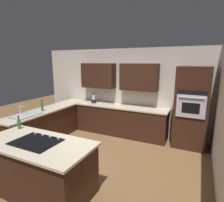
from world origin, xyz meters
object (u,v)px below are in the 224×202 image
object	(u,v)px
wall_oven	(191,108)
sink_unit	(26,115)
dish_soap_bottle	(42,106)
oil_bottle	(19,124)
blender	(94,99)
cooktop	(36,141)

from	to	relation	value
wall_oven	sink_unit	size ratio (longest dim) A/B	2.99
dish_soap_bottle	oil_bottle	world-z (taller)	dish_soap_bottle
blender	dish_soap_bottle	distance (m)	1.63
dish_soap_bottle	wall_oven	bearing A→B (deg)	-157.98
sink_unit	blender	world-z (taller)	blender
sink_unit	dish_soap_bottle	size ratio (longest dim) A/B	2.24
blender	sink_unit	bearing A→B (deg)	68.21
sink_unit	blender	bearing A→B (deg)	-111.79
cooktop	blender	xyz separation A→B (m)	(0.69, -2.96, 0.13)
cooktop	oil_bottle	xyz separation A→B (m)	(0.79, -0.30, 0.10)
oil_bottle	cooktop	bearing A→B (deg)	159.00
sink_unit	dish_soap_bottle	bearing A→B (deg)	-96.95
dish_soap_bottle	sink_unit	bearing A→B (deg)	83.05
oil_bottle	blender	bearing A→B (deg)	-92.14
dish_soap_bottle	oil_bottle	bearing A→B (deg)	117.50
wall_oven	blender	xyz separation A→B (m)	(2.90, -0.00, -0.02)
wall_oven	dish_soap_bottle	size ratio (longest dim) A/B	6.70
blender	dish_soap_bottle	xyz separation A→B (m)	(0.72, 1.47, -0.01)
wall_oven	oil_bottle	size ratio (longest dim) A/B	7.88
sink_unit	blender	xyz separation A→B (m)	(-0.78, -1.95, 0.11)
oil_bottle	dish_soap_bottle	bearing A→B (deg)	-62.50
cooktop	oil_bottle	size ratio (longest dim) A/B	2.86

